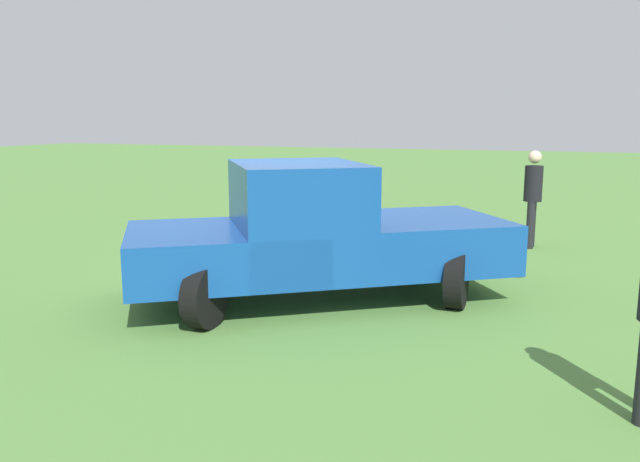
# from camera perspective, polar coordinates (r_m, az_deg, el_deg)

# --- Properties ---
(ground_plane) EXTENTS (80.00, 80.00, 0.00)m
(ground_plane) POSITION_cam_1_polar(r_m,az_deg,el_deg) (9.13, -3.18, -4.62)
(ground_plane) COLOR #54843D
(pickup_truck) EXTENTS (4.33, 5.05, 1.78)m
(pickup_truck) POSITION_cam_1_polar(r_m,az_deg,el_deg) (8.06, -0.86, 0.04)
(pickup_truck) COLOR black
(pickup_truck) RESTS_ON ground_plane
(person_visitor) EXTENTS (0.34, 0.34, 1.76)m
(person_visitor) POSITION_cam_1_polar(r_m,az_deg,el_deg) (11.99, 18.74, 3.28)
(person_visitor) COLOR black
(person_visitor) RESTS_ON ground_plane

